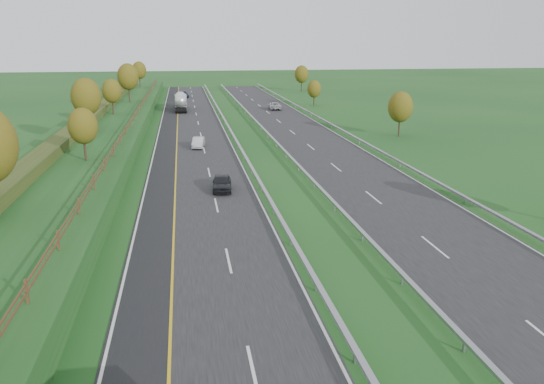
# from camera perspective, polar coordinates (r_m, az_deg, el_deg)

# --- Properties ---
(ground) EXTENTS (400.00, 400.00, 0.00)m
(ground) POSITION_cam_1_polar(r_m,az_deg,el_deg) (65.30, -1.21, 3.99)
(ground) COLOR #194619
(ground) RESTS_ON ground
(near_carriageway) EXTENTS (10.50, 200.00, 0.04)m
(near_carriageway) POSITION_cam_1_polar(r_m,az_deg,el_deg) (69.56, -8.37, 4.57)
(near_carriageway) COLOR black
(near_carriageway) RESTS_ON ground
(far_carriageway) EXTENTS (10.50, 200.00, 0.04)m
(far_carriageway) POSITION_cam_1_polar(r_m,az_deg,el_deg) (71.76, 4.96, 5.03)
(far_carriageway) COLOR black
(far_carriageway) RESTS_ON ground
(hard_shoulder) EXTENTS (3.00, 200.00, 0.04)m
(hard_shoulder) POSITION_cam_1_polar(r_m,az_deg,el_deg) (69.60, -11.46, 4.43)
(hard_shoulder) COLOR black
(hard_shoulder) RESTS_ON ground
(lane_markings) EXTENTS (26.75, 200.00, 0.01)m
(lane_markings) POSITION_cam_1_polar(r_m,az_deg,el_deg) (69.84, -3.10, 4.79)
(lane_markings) COLOR silver
(lane_markings) RESTS_ON near_carriageway
(embankment_left) EXTENTS (12.00, 200.00, 2.00)m
(embankment_left) POSITION_cam_1_polar(r_m,az_deg,el_deg) (70.37, -19.07, 4.81)
(embankment_left) COLOR #194619
(embankment_left) RESTS_ON ground
(hedge_left) EXTENTS (2.20, 180.00, 1.10)m
(hedge_left) POSITION_cam_1_polar(r_m,az_deg,el_deg) (70.48, -20.80, 5.95)
(hedge_left) COLOR #2B3D19
(hedge_left) RESTS_ON embankment_left
(fence_left) EXTENTS (0.12, 189.06, 1.20)m
(fence_left) POSITION_cam_1_polar(r_m,az_deg,el_deg) (69.07, -15.56, 6.36)
(fence_left) COLOR #422B19
(fence_left) RESTS_ON embankment_left
(median_barrier_near) EXTENTS (0.32, 200.00, 0.71)m
(median_barrier_near) POSITION_cam_1_polar(r_m,az_deg,el_deg) (69.78, -3.69, 5.24)
(median_barrier_near) COLOR gray
(median_barrier_near) RESTS_ON ground
(median_barrier_far) EXTENTS (0.32, 200.00, 0.71)m
(median_barrier_far) POSITION_cam_1_polar(r_m,az_deg,el_deg) (70.46, 0.46, 5.38)
(median_barrier_far) COLOR gray
(median_barrier_far) RESTS_ON ground
(outer_barrier_far) EXTENTS (0.32, 200.00, 0.71)m
(outer_barrier_far) POSITION_cam_1_polar(r_m,az_deg,el_deg) (73.30, 9.39, 5.58)
(outer_barrier_far) COLOR gray
(outer_barrier_far) RESTS_ON ground
(trees_left) EXTENTS (6.64, 164.30, 7.66)m
(trees_left) POSITION_cam_1_polar(r_m,az_deg,el_deg) (66.26, -19.64, 8.83)
(trees_left) COLOR #2D2116
(trees_left) RESTS_ON embankment_left
(trees_far) EXTENTS (8.45, 118.60, 7.12)m
(trees_far) POSITION_cam_1_polar(r_m,az_deg,el_deg) (102.67, 8.25, 10.57)
(trees_far) COLOR #2D2116
(trees_far) RESTS_ON ground
(road_tanker) EXTENTS (2.40, 11.22, 3.46)m
(road_tanker) POSITION_cam_1_polar(r_m,az_deg,el_deg) (110.29, -9.79, 9.61)
(road_tanker) COLOR silver
(road_tanker) RESTS_ON near_carriageway
(car_dark_near) EXTENTS (2.07, 4.41, 1.46)m
(car_dark_near) POSITION_cam_1_polar(r_m,az_deg,el_deg) (49.63, -5.40, 1.00)
(car_dark_near) COLOR black
(car_dark_near) RESTS_ON near_carriageway
(car_silver_mid) EXTENTS (1.92, 4.20, 1.33)m
(car_silver_mid) POSITION_cam_1_polar(r_m,az_deg,el_deg) (70.48, -7.92, 5.31)
(car_silver_mid) COLOR #B8B8BD
(car_silver_mid) RESTS_ON near_carriageway
(car_small_far) EXTENTS (2.42, 4.94, 1.38)m
(car_small_far) POSITION_cam_1_polar(r_m,az_deg,el_deg) (135.95, -9.44, 10.29)
(car_small_far) COLOR #121C3A
(car_small_far) RESTS_ON near_carriageway
(car_oncoming) EXTENTS (2.89, 5.41, 1.45)m
(car_oncoming) POSITION_cam_1_polar(r_m,az_deg,el_deg) (110.17, 0.30, 9.26)
(car_oncoming) COLOR #ACACB0
(car_oncoming) RESTS_ON far_carriageway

